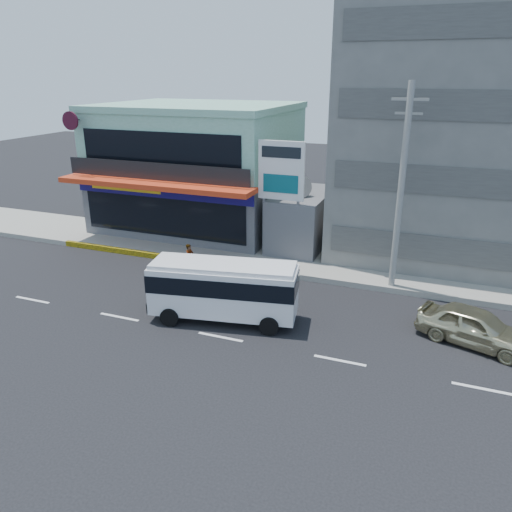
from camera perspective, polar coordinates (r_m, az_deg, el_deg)
The scene contains 11 objects.
ground at distance 20.99m, azimuth -4.07°, elevation -9.23°, with size 120.00×120.00×0.00m, color black.
sidewalk at distance 28.04m, azimuth 13.65°, elevation -1.60°, with size 70.00×5.00×0.30m, color gray.
shop_building at distance 34.91m, azimuth -6.52°, elevation 9.70°, with size 12.40×11.70×8.00m.
concrete_building at distance 31.71m, azimuth 25.35°, elevation 12.37°, with size 16.00×12.00×14.00m, color slate.
gap_structure at distance 30.77m, azimuth 5.33°, elevation 4.00°, with size 3.00×6.00×3.50m, color #4B4C51.
satellite_dish at distance 29.38m, azimuth 4.90°, elevation 6.92°, with size 1.50×1.50×0.15m, color slate.
billboard at distance 27.55m, azimuth 2.90°, elevation 8.95°, with size 2.60×0.18×6.90m.
utility_pole_near at distance 24.50m, azimuth 16.23°, elevation 7.28°, with size 1.60×0.30×10.00m.
minibus at distance 21.68m, azimuth -3.73°, elevation -3.50°, with size 6.65×3.16×2.67m.
sedan at distance 21.93m, azimuth 23.77°, elevation -7.40°, with size 1.81×4.50×1.53m, color #C3BC95.
motorcycle_rider at distance 26.29m, azimuth -7.53°, elevation -1.46°, with size 1.64×0.80×2.02m.
Camera 1 is at (7.94, -16.47, 10.30)m, focal length 35.00 mm.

